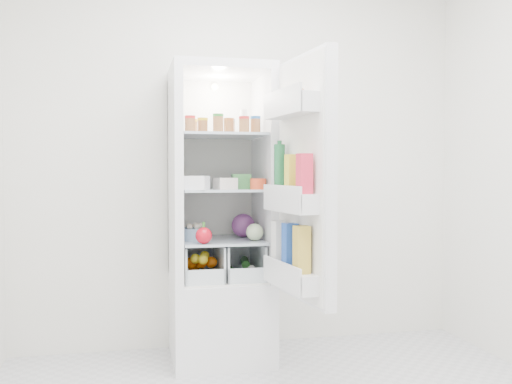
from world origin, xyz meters
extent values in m
cube|color=silver|center=(0.00, 1.50, 1.30)|extent=(3.00, 0.02, 2.60)
cube|color=white|center=(-0.20, 1.21, 0.25)|extent=(0.60, 0.60, 0.50)
cube|color=white|center=(-0.20, 1.21, 1.77)|extent=(0.60, 0.60, 0.05)
cube|color=white|center=(-0.20, 1.49, 1.12)|extent=(0.60, 0.05, 1.25)
cube|color=white|center=(-0.47, 1.21, 1.12)|extent=(0.05, 0.60, 1.25)
cube|color=white|center=(0.07, 1.21, 1.12)|extent=(0.05, 0.60, 1.25)
cube|color=white|center=(-0.20, 1.46, 1.12)|extent=(0.50, 0.01, 1.25)
sphere|color=white|center=(-0.20, 1.42, 1.71)|extent=(0.05, 0.05, 0.05)
cube|color=#A6B5C3|center=(-0.20, 1.19, 0.74)|extent=(0.49, 0.53, 0.01)
cube|color=#A6B5C3|center=(-0.20, 1.19, 1.05)|extent=(0.49, 0.53, 0.02)
cube|color=#A6B5C3|center=(-0.20, 1.19, 1.38)|extent=(0.49, 0.53, 0.02)
cylinder|color=#B21919|center=(-0.40, 1.05, 1.43)|extent=(0.06, 0.06, 0.08)
cylinder|color=gold|center=(-0.32, 1.10, 1.43)|extent=(0.06, 0.06, 0.08)
cylinder|color=#267226|center=(-0.24, 1.02, 1.43)|extent=(0.06, 0.06, 0.08)
cylinder|color=brown|center=(-0.16, 1.12, 1.43)|extent=(0.06, 0.06, 0.08)
cylinder|color=#B21919|center=(-0.08, 1.05, 1.43)|extent=(0.06, 0.06, 0.08)
cylinder|color=#194C8C|center=(0.00, 1.10, 1.43)|extent=(0.06, 0.06, 0.08)
cylinder|color=#BF8C19|center=(-0.36, 1.28, 1.43)|extent=(0.06, 0.06, 0.08)
cylinder|color=#4C4C4C|center=(-0.12, 1.30, 1.43)|extent=(0.06, 0.06, 0.08)
cylinder|color=white|center=(-0.05, 1.20, 1.47)|extent=(0.05, 0.05, 0.16)
cube|color=white|center=(-0.37, 0.99, 1.10)|extent=(0.16, 0.16, 0.08)
cube|color=white|center=(-0.19, 1.09, 1.09)|extent=(0.14, 0.14, 0.07)
cylinder|color=red|center=(-0.01, 1.00, 1.09)|extent=(0.13, 0.13, 0.06)
cube|color=silver|center=(-0.36, 1.37, 1.08)|extent=(0.19, 0.16, 0.04)
cube|color=#3F8B44|center=(-0.07, 1.18, 1.10)|extent=(0.13, 0.17, 0.09)
sphere|color=#5D205C|center=(-0.05, 1.26, 0.82)|extent=(0.15, 0.15, 0.15)
sphere|color=red|center=(-0.33, 0.97, 0.80)|extent=(0.10, 0.10, 0.10)
cylinder|color=#8AACCF|center=(-0.36, 1.17, 0.78)|extent=(0.19, 0.19, 0.07)
sphere|color=#A6B98A|center=(-0.02, 1.05, 0.80)|extent=(0.10, 0.10, 0.10)
sphere|color=orange|center=(-0.39, 1.06, 0.55)|extent=(0.07, 0.07, 0.07)
sphere|color=orange|center=(-0.32, 1.06, 0.55)|extent=(0.07, 0.07, 0.07)
sphere|color=orange|center=(-0.26, 1.06, 0.55)|extent=(0.07, 0.07, 0.07)
sphere|color=orange|center=(-0.39, 1.19, 0.61)|extent=(0.07, 0.07, 0.07)
sphere|color=orange|center=(-0.32, 1.19, 0.61)|extent=(0.07, 0.07, 0.07)
sphere|color=orange|center=(-0.26, 1.19, 0.61)|extent=(0.07, 0.07, 0.07)
sphere|color=orange|center=(-0.35, 1.31, 0.55)|extent=(0.07, 0.07, 0.07)
sphere|color=yellow|center=(-0.36, 1.12, 0.64)|extent=(0.06, 0.06, 0.06)
sphere|color=yellow|center=(-0.29, 1.24, 0.64)|extent=(0.06, 0.06, 0.06)
sphere|color=yellow|center=(-0.32, 1.08, 0.64)|extent=(0.06, 0.06, 0.06)
cylinder|color=#194918|center=(-0.12, 1.19, 0.54)|extent=(0.09, 0.21, 0.05)
cylinder|color=#194918|center=(-0.04, 1.24, 0.59)|extent=(0.08, 0.21, 0.05)
sphere|color=white|center=(-0.08, 1.06, 0.54)|extent=(0.05, 0.05, 0.05)
sphere|color=white|center=(-0.03, 1.08, 0.57)|extent=(0.05, 0.05, 0.05)
cube|color=white|center=(0.17, 0.62, 1.12)|extent=(0.13, 0.60, 1.30)
cube|color=white|center=(0.13, 0.61, 1.12)|extent=(0.08, 0.56, 1.26)
cube|color=silver|center=(0.08, 0.61, 1.50)|extent=(0.17, 0.51, 0.10)
cube|color=silver|center=(0.08, 0.61, 1.00)|extent=(0.17, 0.51, 0.10)
cube|color=silver|center=(0.08, 0.61, 0.60)|extent=(0.17, 0.51, 0.10)
sphere|color=#9E5F47|center=(0.09, 0.49, 1.56)|extent=(0.05, 0.05, 0.05)
sphere|color=#9E5F47|center=(0.08, 0.57, 1.56)|extent=(0.05, 0.05, 0.05)
sphere|color=#9E5F47|center=(0.07, 0.64, 1.56)|extent=(0.05, 0.05, 0.05)
sphere|color=#9E5F47|center=(0.06, 0.72, 1.56)|extent=(0.05, 0.05, 0.05)
cylinder|color=#1A5B32|center=(0.06, 0.75, 1.18)|extent=(0.06, 0.06, 0.26)
cube|color=yellow|center=(0.08, 0.58, 1.15)|extent=(0.07, 0.07, 0.20)
cube|color=#ED2947|center=(0.10, 0.43, 1.15)|extent=(0.07, 0.07, 0.20)
cube|color=white|center=(0.06, 0.75, 0.77)|extent=(0.08, 0.08, 0.24)
cube|color=#2450B4|center=(0.08, 0.60, 0.77)|extent=(0.08, 0.08, 0.24)
cube|color=gold|center=(0.09, 0.46, 0.77)|extent=(0.08, 0.08, 0.24)
camera|label=1|loc=(-0.75, -2.26, 1.16)|focal=40.00mm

